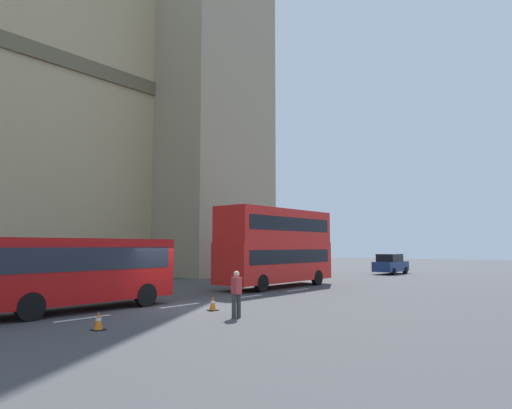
% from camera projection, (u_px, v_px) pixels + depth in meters
% --- Properties ---
extents(ground_plane, '(160.00, 160.00, 0.00)m').
position_uv_depth(ground_plane, '(169.00, 307.00, 19.45)').
color(ground_plane, '#424244').
extents(lane_centre_marking, '(25.20, 0.16, 0.01)m').
position_uv_depth(lane_centre_marking, '(136.00, 311.00, 18.18)').
color(lane_centre_marking, silver).
rests_on(lane_centre_marking, ground_plane).
extents(double_decker_bus, '(9.29, 2.54, 4.90)m').
position_uv_depth(double_decker_bus, '(277.00, 244.00, 29.01)').
color(double_decker_bus, red).
rests_on(double_decker_bus, ground_plane).
extents(sedan_lead, '(4.40, 1.86, 1.85)m').
position_uv_depth(sedan_lead, '(391.00, 264.00, 42.58)').
color(sedan_lead, navy).
rests_on(sedan_lead, ground_plane).
extents(traffic_cone_west, '(0.36, 0.36, 0.58)m').
position_uv_depth(traffic_cone_west, '(98.00, 321.00, 14.14)').
color(traffic_cone_west, black).
rests_on(traffic_cone_west, ground_plane).
extents(traffic_cone_middle, '(0.36, 0.36, 0.58)m').
position_uv_depth(traffic_cone_middle, '(213.00, 303.00, 18.45)').
color(traffic_cone_middle, black).
rests_on(traffic_cone_middle, ground_plane).
extents(pedestrian_near_cones, '(0.35, 0.46, 1.69)m').
position_uv_depth(pedestrian_near_cones, '(236.00, 292.00, 16.62)').
color(pedestrian_near_cones, '#333333').
rests_on(pedestrian_near_cones, ground_plane).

